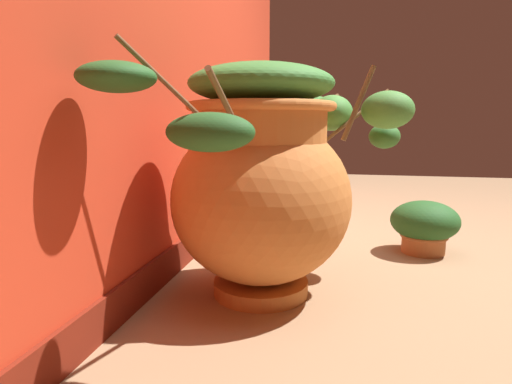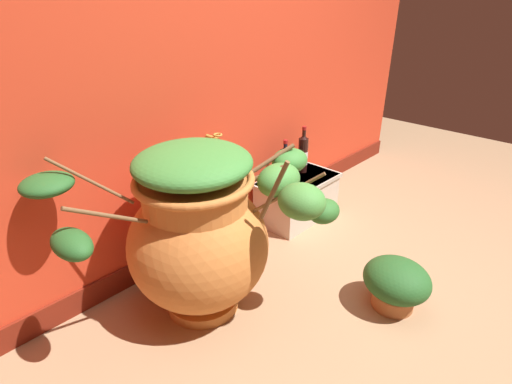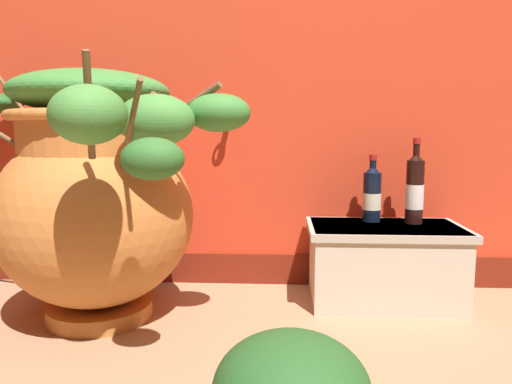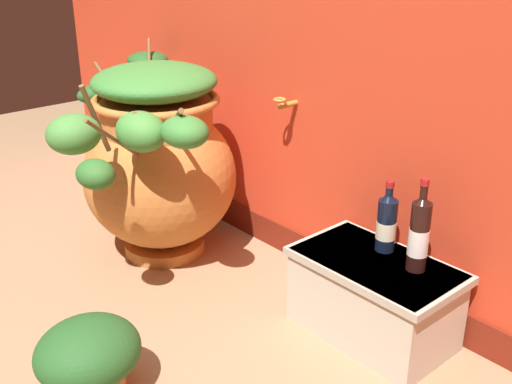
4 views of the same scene
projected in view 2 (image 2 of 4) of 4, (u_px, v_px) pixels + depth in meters
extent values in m
plane|color=#9E7A56|center=(365.00, 309.00, 2.13)|extent=(7.00, 7.00, 0.00)
cube|color=red|center=(207.00, 37.00, 2.29)|extent=(4.40, 0.20, 2.60)
cube|color=maroon|center=(226.00, 225.00, 2.78)|extent=(4.40, 0.02, 0.14)
cylinder|color=#B28433|center=(212.00, 138.00, 2.36)|extent=(0.02, 0.10, 0.02)
torus|color=#B28433|center=(218.00, 135.00, 2.32)|extent=(0.06, 0.06, 0.01)
cylinder|color=#C17033|center=(203.00, 300.00, 2.16)|extent=(0.39, 0.39, 0.06)
ellipsoid|color=#C17033|center=(199.00, 245.00, 2.00)|extent=(0.71, 0.71, 0.66)
cylinder|color=#C17033|center=(195.00, 193.00, 1.87)|extent=(0.50, 0.50, 0.13)
torus|color=#C17033|center=(194.00, 180.00, 1.84)|extent=(0.57, 0.57, 0.04)
cylinder|color=brown|center=(288.00, 193.00, 1.80)|extent=(0.17, 0.30, 0.25)
ellipsoid|color=#2D6628|center=(324.00, 211.00, 1.82)|extent=(0.16, 0.14, 0.11)
cylinder|color=brown|center=(91.00, 182.00, 1.70)|extent=(0.28, 0.19, 0.26)
ellipsoid|color=#235623|center=(47.00, 184.00, 1.65)|extent=(0.22, 0.21, 0.08)
cylinder|color=brown|center=(265.00, 175.00, 1.86)|extent=(0.13, 0.15, 0.11)
ellipsoid|color=#428438|center=(279.00, 180.00, 1.88)|extent=(0.24, 0.18, 0.16)
cylinder|color=brown|center=(274.00, 191.00, 1.70)|extent=(0.06, 0.13, 0.30)
ellipsoid|color=#428438|center=(302.00, 201.00, 1.67)|extent=(0.19, 0.21, 0.15)
cylinder|color=brown|center=(269.00, 161.00, 1.98)|extent=(0.26, 0.14, 0.16)
ellipsoid|color=#387A33|center=(290.00, 161.00, 2.04)|extent=(0.20, 0.17, 0.12)
cylinder|color=brown|center=(108.00, 216.00, 1.58)|extent=(0.33, 0.03, 0.21)
ellipsoid|color=#235623|center=(72.00, 244.00, 1.51)|extent=(0.13, 0.23, 0.10)
ellipsoid|color=#387A33|center=(193.00, 163.00, 1.80)|extent=(0.55, 0.55, 0.15)
cube|color=beige|center=(297.00, 198.00, 2.95)|extent=(0.59, 0.35, 0.32)
cube|color=#AEA592|center=(298.00, 180.00, 2.89)|extent=(0.62, 0.37, 0.03)
cylinder|color=black|center=(285.00, 164.00, 2.87)|extent=(0.07, 0.07, 0.21)
cone|color=black|center=(285.00, 149.00, 2.82)|extent=(0.07, 0.07, 0.04)
cylinder|color=black|center=(285.00, 145.00, 2.80)|extent=(0.03, 0.03, 0.08)
cylinder|color=maroon|center=(286.00, 142.00, 2.79)|extent=(0.03, 0.03, 0.02)
cylinder|color=beige|center=(285.00, 166.00, 2.88)|extent=(0.08, 0.08, 0.07)
cylinder|color=black|center=(303.00, 155.00, 2.94)|extent=(0.07, 0.07, 0.26)
cone|color=black|center=(304.00, 137.00, 2.88)|extent=(0.07, 0.07, 0.04)
cylinder|color=black|center=(304.00, 133.00, 2.86)|extent=(0.03, 0.03, 0.09)
cylinder|color=maroon|center=(304.00, 128.00, 2.85)|extent=(0.03, 0.03, 0.02)
cylinder|color=silver|center=(303.00, 158.00, 2.95)|extent=(0.07, 0.07, 0.10)
cylinder|color=#B26638|center=(393.00, 297.00, 2.14)|extent=(0.22, 0.22, 0.10)
torus|color=#A45D33|center=(394.00, 292.00, 2.12)|extent=(0.25, 0.25, 0.02)
ellipsoid|color=#235623|center=(397.00, 280.00, 2.09)|extent=(0.33, 0.35, 0.21)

